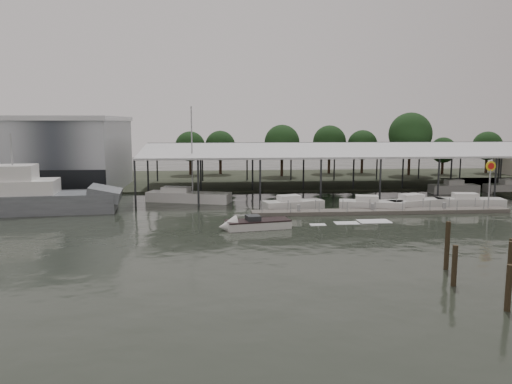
{
  "coord_description": "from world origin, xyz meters",
  "views": [
    {
      "loc": [
        -2.95,
        -41.48,
        9.73
      ],
      "look_at": [
        1.43,
        9.74,
        2.5
      ],
      "focal_mm": 35.0,
      "sensor_mm": 36.0,
      "label": 1
    }
  ],
  "objects": [
    {
      "name": "ground",
      "position": [
        0.0,
        0.0,
        0.0
      ],
      "size": [
        200.0,
        200.0,
        0.0
      ],
      "primitive_type": "plane",
      "color": "#232821",
      "rests_on": "ground"
    },
    {
      "name": "land_strip_far",
      "position": [
        0.0,
        42.0,
        0.1
      ],
      "size": [
        140.0,
        30.0,
        0.3
      ],
      "color": "#3B3F2F",
      "rests_on": "ground"
    },
    {
      "name": "storage_warehouse",
      "position": [
        -28.0,
        29.94,
        5.29
      ],
      "size": [
        24.5,
        20.5,
        10.5
      ],
      "color": "#A5ABB0",
      "rests_on": "ground"
    },
    {
      "name": "covered_boat_shed",
      "position": [
        17.0,
        28.0,
        6.13
      ],
      "size": [
        58.24,
        24.0,
        6.96
      ],
      "color": "silver",
      "rests_on": "ground"
    },
    {
      "name": "floating_dock",
      "position": [
        15.0,
        10.0,
        0.2
      ],
      "size": [
        28.0,
        2.0,
        1.4
      ],
      "color": "#656059",
      "rests_on": "ground"
    },
    {
      "name": "shell_fuel_sign",
      "position": [
        27.0,
        9.99,
        3.93
      ],
      "size": [
        1.1,
        0.18,
        5.55
      ],
      "color": "#95989B",
      "rests_on": "ground"
    },
    {
      "name": "grey_trawler",
      "position": [
        -23.04,
        13.52,
        1.58
      ],
      "size": [
        19.83,
        7.08,
        8.84
      ],
      "rotation": [
        0.0,
        0.0,
        0.1
      ],
      "color": "slate",
      "rests_on": "ground"
    },
    {
      "name": "white_sailboat",
      "position": [
        -6.21,
        19.5,
        0.64
      ],
      "size": [
        10.63,
        5.5,
        11.82
      ],
      "rotation": [
        0.0,
        0.0,
        -0.3
      ],
      "color": "silver",
      "rests_on": "ground"
    },
    {
      "name": "speedboat_underway",
      "position": [
        0.52,
        3.25,
        0.39
      ],
      "size": [
        17.48,
        5.2,
        2.0
      ],
      "rotation": [
        0.0,
        0.0,
        3.33
      ],
      "color": "silver",
      "rests_on": "ground"
    },
    {
      "name": "moored_cruiser_0",
      "position": [
        5.81,
        12.87,
        0.61
      ],
      "size": [
        7.04,
        3.73,
        1.7
      ],
      "rotation": [
        0.0,
        0.0,
        0.24
      ],
      "color": "silver",
      "rests_on": "ground"
    },
    {
      "name": "moored_cruiser_1",
      "position": [
        14.4,
        11.91,
        0.61
      ],
      "size": [
        7.3,
        3.82,
        1.7
      ],
      "rotation": [
        0.0,
        0.0,
        -0.24
      ],
      "color": "silver",
      "rests_on": "ground"
    },
    {
      "name": "moored_cruiser_2",
      "position": [
        19.8,
        12.6,
        0.61
      ],
      "size": [
        7.31,
        3.85,
        1.7
      ],
      "rotation": [
        0.0,
        0.0,
        0.25
      ],
      "color": "silver",
      "rests_on": "ground"
    },
    {
      "name": "moored_cruiser_3",
      "position": [
        26.24,
        12.84,
        0.61
      ],
      "size": [
        7.88,
        3.39,
        1.7
      ],
      "rotation": [
        0.0,
        0.0,
        -0.16
      ],
      "color": "silver",
      "rests_on": "ground"
    },
    {
      "name": "mooring_pilings",
      "position": [
        13.73,
        -13.95,
        1.02
      ],
      "size": [
        5.5,
        7.73,
        3.83
      ],
      "color": "#382D1C",
      "rests_on": "ground"
    },
    {
      "name": "horizon_tree_line",
      "position": [
        23.08,
        47.41,
        6.07
      ],
      "size": [
        66.58,
        11.35,
        11.43
      ],
      "color": "black",
      "rests_on": "ground"
    }
  ]
}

